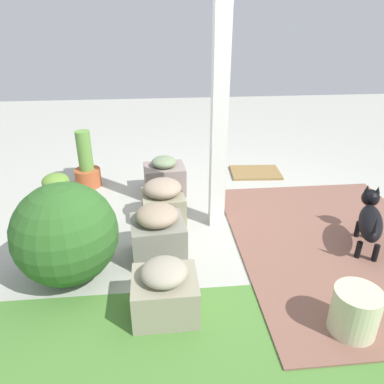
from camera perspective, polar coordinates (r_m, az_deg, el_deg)
The scene contains 13 objects.
ground_plane at distance 3.70m, azimuth 6.07°, elevation -4.21°, with size 12.00×12.00×0.00m, color #ADAEA2.
brick_path at distance 3.53m, azimuth 21.89°, elevation -7.58°, with size 1.80×2.40×0.02m, color brown.
porch_pillar at distance 3.18m, azimuth 4.39°, elevation 15.08°, with size 0.14×0.14×2.51m, color white.
stone_planter_nearest at distance 4.17m, azimuth -4.30°, elevation 2.40°, with size 0.48×0.40×0.43m.
stone_planter_near at distance 3.60m, azimuth -4.54°, elevation -1.32°, with size 0.44×0.44×0.42m.
stone_planter_mid at distance 3.04m, azimuth -5.33°, elevation -6.48°, with size 0.47×0.44×0.48m.
stone_planter_far at distance 2.53m, azimuth -4.24°, elevation -15.11°, with size 0.44×0.39×0.42m.
round_shrub at distance 2.88m, azimuth -19.11°, elevation -6.18°, with size 0.78×0.78×0.78m, color #2C5E23.
terracotta_pot_tall at distance 4.47m, azimuth -16.10°, elevation 3.76°, with size 0.30×0.30×0.67m.
terracotta_pot_broad at distance 4.12m, azimuth -20.35°, elevation 0.70°, with size 0.28×0.28×0.36m.
dog at distance 3.48m, azimuth 26.03°, elevation -3.88°, with size 0.43×0.66×0.47m.
ceramic_urn at distance 2.63m, azimuth 24.02°, elevation -16.75°, with size 0.30×0.30×0.33m, color beige.
doormat at distance 4.80m, azimuth 9.85°, elevation 3.02°, with size 0.62×0.45×0.03m, color olive.
Camera 1 is at (0.70, 3.13, 1.85)m, focal length 34.21 mm.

